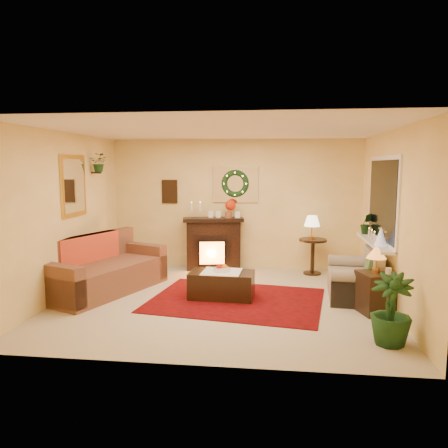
# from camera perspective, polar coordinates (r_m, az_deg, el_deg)

# --- Properties ---
(floor) EXTENTS (5.00, 5.00, 0.00)m
(floor) POSITION_cam_1_polar(r_m,az_deg,el_deg) (6.89, -0.35, -9.92)
(floor) COLOR beige
(floor) RESTS_ON ground
(ceiling) EXTENTS (5.00, 5.00, 0.00)m
(ceiling) POSITION_cam_1_polar(r_m,az_deg,el_deg) (6.59, -0.37, 12.19)
(ceiling) COLOR white
(ceiling) RESTS_ON ground
(wall_back) EXTENTS (5.00, 5.00, 0.00)m
(wall_back) POSITION_cam_1_polar(r_m,az_deg,el_deg) (8.84, 1.48, 2.59)
(wall_back) COLOR #EFD88C
(wall_back) RESTS_ON ground
(wall_front) EXTENTS (5.00, 5.00, 0.00)m
(wall_front) POSITION_cam_1_polar(r_m,az_deg,el_deg) (4.41, -4.06, -2.52)
(wall_front) COLOR #EFD88C
(wall_front) RESTS_ON ground
(wall_left) EXTENTS (4.50, 4.50, 0.00)m
(wall_left) POSITION_cam_1_polar(r_m,az_deg,el_deg) (7.36, -20.07, 1.11)
(wall_left) COLOR #EFD88C
(wall_left) RESTS_ON ground
(wall_right) EXTENTS (4.50, 4.50, 0.00)m
(wall_right) POSITION_cam_1_polar(r_m,az_deg,el_deg) (6.77, 21.13, 0.53)
(wall_right) COLOR #EFD88C
(wall_right) RESTS_ON ground
(area_rug) EXTENTS (2.85, 2.30, 0.01)m
(area_rug) POSITION_cam_1_polar(r_m,az_deg,el_deg) (6.88, 1.60, -9.89)
(area_rug) COLOR maroon
(area_rug) RESTS_ON floor
(sofa) EXTENTS (1.68, 2.35, 0.93)m
(sofa) POSITION_cam_1_polar(r_m,az_deg,el_deg) (7.49, -15.27, -5.34)
(sofa) COLOR #3F2914
(sofa) RESTS_ON floor
(red_throw) EXTENTS (0.80, 1.29, 0.02)m
(red_throw) POSITION_cam_1_polar(r_m,az_deg,el_deg) (7.66, -15.06, -4.86)
(red_throw) COLOR red
(red_throw) RESTS_ON sofa
(fireplace) EXTENTS (1.11, 0.54, 0.98)m
(fireplace) POSITION_cam_1_polar(r_m,az_deg,el_deg) (8.78, -1.41, -2.38)
(fireplace) COLOR black
(fireplace) RESTS_ON floor
(poinsettia) EXTENTS (0.21, 0.21, 0.21)m
(poinsettia) POSITION_cam_1_polar(r_m,az_deg,el_deg) (8.62, 0.85, 2.46)
(poinsettia) COLOR red
(poinsettia) RESTS_ON fireplace
(mantel_candle_a) EXTENTS (0.06, 0.06, 0.17)m
(mantel_candle_a) POSITION_cam_1_polar(r_m,az_deg,el_deg) (8.73, -4.27, 2.24)
(mantel_candle_a) COLOR beige
(mantel_candle_a) RESTS_ON fireplace
(mantel_candle_b) EXTENTS (0.06, 0.06, 0.18)m
(mantel_candle_b) POSITION_cam_1_polar(r_m,az_deg,el_deg) (8.69, -3.12, 2.23)
(mantel_candle_b) COLOR beige
(mantel_candle_b) RESTS_ON fireplace
(mantel_mirror) EXTENTS (0.92, 0.02, 0.72)m
(mantel_mirror) POSITION_cam_1_polar(r_m,az_deg,el_deg) (8.79, 1.48, 5.18)
(mantel_mirror) COLOR white
(mantel_mirror) RESTS_ON wall_back
(wreath) EXTENTS (0.55, 0.11, 0.55)m
(wreath) POSITION_cam_1_polar(r_m,az_deg,el_deg) (8.75, 1.45, 5.30)
(wreath) COLOR #194719
(wreath) RESTS_ON wall_back
(wall_art) EXTENTS (0.32, 0.03, 0.48)m
(wall_art) POSITION_cam_1_polar(r_m,az_deg,el_deg) (9.03, -7.11, 4.23)
(wall_art) COLOR #381E11
(wall_art) RESTS_ON wall_back
(gold_mirror) EXTENTS (0.03, 0.84, 1.00)m
(gold_mirror) POSITION_cam_1_polar(r_m,az_deg,el_deg) (7.58, -19.06, 4.75)
(gold_mirror) COLOR gold
(gold_mirror) RESTS_ON wall_left
(hanging_plant) EXTENTS (0.33, 0.28, 0.36)m
(hanging_plant) POSITION_cam_1_polar(r_m,az_deg,el_deg) (8.20, -15.95, 6.60)
(hanging_plant) COLOR #194719
(hanging_plant) RESTS_ON wall_left
(loveseat) EXTENTS (0.84, 1.34, 0.74)m
(loveseat) POSITION_cam_1_polar(r_m,az_deg,el_deg) (7.25, 16.56, -5.90)
(loveseat) COLOR #8B7856
(loveseat) RESTS_ON floor
(window_frame) EXTENTS (0.03, 1.86, 1.36)m
(window_frame) POSITION_cam_1_polar(r_m,az_deg,el_deg) (7.27, 20.06, 3.02)
(window_frame) COLOR white
(window_frame) RESTS_ON wall_right
(window_glass) EXTENTS (0.02, 1.70, 1.22)m
(window_glass) POSITION_cam_1_polar(r_m,az_deg,el_deg) (7.27, 19.94, 3.02)
(window_glass) COLOR black
(window_glass) RESTS_ON wall_right
(window_sill) EXTENTS (0.22, 1.86, 0.04)m
(window_sill) POSITION_cam_1_polar(r_m,az_deg,el_deg) (7.33, 19.01, -2.26)
(window_sill) COLOR white
(window_sill) RESTS_ON wall_right
(mini_tree) EXTENTS (0.18, 0.18, 0.28)m
(mini_tree) POSITION_cam_1_polar(r_m,az_deg,el_deg) (6.85, 19.80, -1.52)
(mini_tree) COLOR silver
(mini_tree) RESTS_ON window_sill
(sill_plant) EXTENTS (0.26, 0.21, 0.47)m
(sill_plant) POSITION_cam_1_polar(r_m,az_deg,el_deg) (8.00, 18.09, 0.14)
(sill_plant) COLOR #1F5123
(sill_plant) RESTS_ON window_sill
(side_table_round) EXTENTS (0.61, 0.61, 0.69)m
(side_table_round) POSITION_cam_1_polar(r_m,az_deg,el_deg) (8.58, 11.48, -4.30)
(side_table_round) COLOR #4F291B
(side_table_round) RESTS_ON floor
(lamp_cream) EXTENTS (0.30, 0.30, 0.46)m
(lamp_cream) POSITION_cam_1_polar(r_m,az_deg,el_deg) (8.46, 11.40, -0.65)
(lamp_cream) COLOR #FFF0C4
(lamp_cream) RESTS_ON side_table_round
(end_table_square) EXTENTS (0.59, 0.59, 0.58)m
(end_table_square) POSITION_cam_1_polar(r_m,az_deg,el_deg) (6.62, 19.31, -8.64)
(end_table_square) COLOR #422710
(end_table_square) RESTS_ON floor
(lamp_tiffany) EXTENTS (0.28, 0.28, 0.41)m
(lamp_tiffany) POSITION_cam_1_polar(r_m,az_deg,el_deg) (6.53, 19.25, -4.56)
(lamp_tiffany) COLOR orange
(lamp_tiffany) RESTS_ON end_table_square
(coffee_table) EXTENTS (1.02, 0.59, 0.42)m
(coffee_table) POSITION_cam_1_polar(r_m,az_deg,el_deg) (6.94, -0.31, -7.97)
(coffee_table) COLOR black
(coffee_table) RESTS_ON floor
(fruit_bowl) EXTENTS (0.26, 0.26, 0.06)m
(fruit_bowl) POSITION_cam_1_polar(r_m,az_deg,el_deg) (6.90, -0.30, -6.01)
(fruit_bowl) COLOR white
(fruit_bowl) RESTS_ON coffee_table
(floor_palm) EXTENTS (1.82, 1.82, 2.53)m
(floor_palm) POSITION_cam_1_polar(r_m,az_deg,el_deg) (5.49, 20.98, -10.11)
(floor_palm) COLOR black
(floor_palm) RESTS_ON floor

